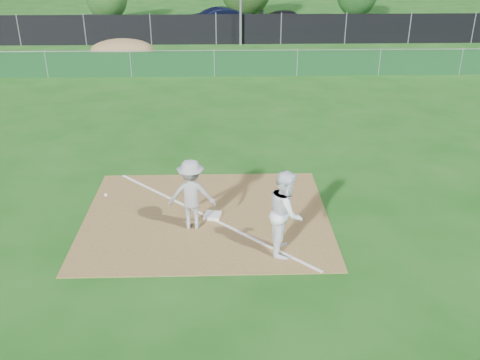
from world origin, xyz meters
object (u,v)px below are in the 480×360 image
car_left (100,24)px  car_mid (229,19)px  play_at_first (192,194)px  car_right (290,20)px  first_base (213,215)px  runner (286,212)px

car_left → car_mid: size_ratio=0.86×
play_at_first → car_right: bearing=78.8°
first_base → runner: 2.41m
runner → car_right: 28.96m
first_base → car_right: size_ratio=0.09×
runner → car_right: runner is taller
first_base → play_at_first: play_at_first is taller
car_mid → runner: bearing=167.0°
play_at_first → car_right: 28.22m
runner → car_right: size_ratio=0.44×
play_at_first → car_left: size_ratio=0.61×
first_base → car_mid: 26.77m
car_mid → car_left: bearing=82.7°
car_left → first_base: bearing=-154.9°
first_base → play_at_first: size_ratio=0.16×
car_left → car_mid: (8.65, 1.15, 0.09)m
car_left → play_at_first: bearing=-156.1°
first_base → play_at_first: 1.04m
play_at_first → runner: size_ratio=1.31×
runner → car_mid: bearing=8.0°
first_base → car_left: car_left is taller
first_base → play_at_first: bearing=-135.3°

